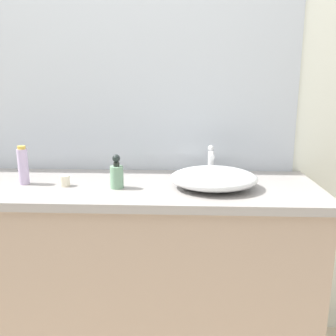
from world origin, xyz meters
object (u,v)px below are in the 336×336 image
(lotion_bottle, at_px, (23,166))
(candle_jar, at_px, (65,181))
(sink_basin, at_px, (214,178))
(soap_dispenser, at_px, (117,175))

(lotion_bottle, xyz_separation_m, candle_jar, (0.19, -0.03, -0.06))
(sink_basin, bearing_deg, candle_jar, 179.95)
(soap_dispenser, bearing_deg, sink_basin, 2.86)
(lotion_bottle, bearing_deg, sink_basin, -1.78)
(soap_dispenser, xyz_separation_m, lotion_bottle, (-0.42, 0.05, 0.02))
(sink_basin, relative_size, soap_dispenser, 2.55)
(soap_dispenser, height_order, candle_jar, soap_dispenser)
(sink_basin, distance_m, lotion_bottle, 0.83)
(candle_jar, bearing_deg, lotion_bottle, 172.42)
(lotion_bottle, relative_size, candle_jar, 3.69)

